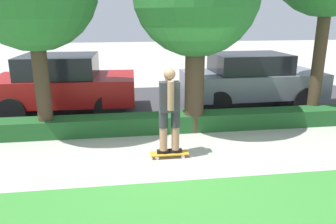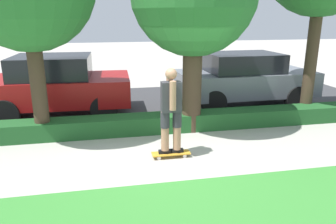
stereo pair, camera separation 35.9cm
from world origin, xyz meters
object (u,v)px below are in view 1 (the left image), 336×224
at_px(skater_person, 169,109).
at_px(parked_car_front, 64,84).
at_px(skateboard, 169,154).
at_px(parked_car_middle, 251,79).

relative_size(skater_person, parked_car_front, 0.42).
xyz_separation_m(skateboard, parked_car_middle, (3.05, 3.47, 0.78)).
xyz_separation_m(skateboard, parked_car_front, (-2.54, 3.53, 0.80)).
relative_size(skateboard, parked_car_front, 0.19).
bearing_deg(parked_car_front, skater_person, -52.15).
bearing_deg(skateboard, skater_person, -14.04).
relative_size(parked_car_front, parked_car_middle, 0.95).
distance_m(skater_person, parked_car_front, 4.35).
relative_size(skateboard, parked_car_middle, 0.18).
distance_m(parked_car_front, parked_car_middle, 5.60).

